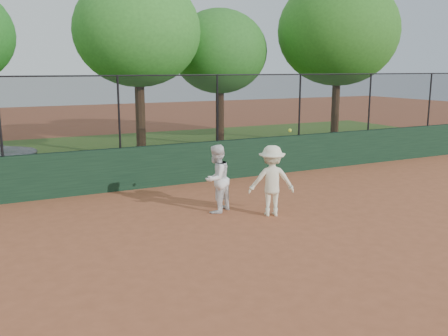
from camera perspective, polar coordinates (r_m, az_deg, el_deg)
name	(u,v)px	position (r m, az deg, el deg)	size (l,w,h in m)	color
ground	(239,258)	(9.18, 1.78, -10.25)	(80.00, 80.00, 0.00)	#AB5837
back_wall	(139,168)	(14.37, -9.74, 0.04)	(26.00, 0.20, 1.20)	#183521
grass_strip	(93,156)	(20.20, -14.76, 1.36)	(36.00, 12.00, 0.01)	#33591B
player_second	(216,179)	(11.78, -0.89, -1.24)	(0.79, 0.61, 1.62)	white
player_main	(272,181)	(11.58, 5.47, -1.45)	(1.22, 0.98, 2.05)	white
fence_assembly	(136,110)	(14.14, -10.07, 6.54)	(26.00, 0.06, 2.00)	black
tree_2	(138,31)	(19.17, -9.85, 15.13)	(4.72, 4.29, 6.75)	#452B18
tree_3	(220,52)	(21.87, -0.49, 13.14)	(4.14, 3.76, 5.86)	#402615
tree_4	(339,32)	(23.20, 12.97, 14.96)	(5.48, 4.98, 7.32)	#442B18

